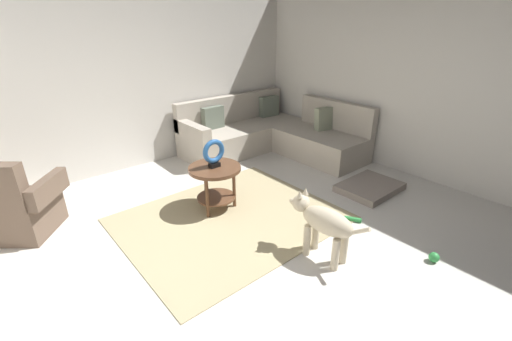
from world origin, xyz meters
TOP-DOWN VIEW (x-y plane):
  - ground_plane at (0.00, 0.00)m, footprint 6.00×6.00m
  - wall_back at (0.00, 2.94)m, footprint 6.00×0.12m
  - wall_right at (2.94, 0.00)m, footprint 0.12×6.00m
  - area_rug at (0.15, 0.70)m, footprint 2.30×1.90m
  - sectional_couch at (1.99, 2.01)m, footprint 2.20×2.25m
  - armchair at (-1.68, 1.88)m, footprint 1.00×0.97m
  - side_table at (0.17, 1.00)m, footprint 0.60×0.60m
  - torus_sculpture at (0.17, 1.00)m, footprint 0.28×0.08m
  - dog_bed_mat at (1.98, 0.08)m, footprint 0.80×0.60m
  - dog at (0.41, -0.39)m, footprint 0.26×0.85m
  - dog_toy_ball at (1.15, -1.13)m, footprint 0.09×0.09m
  - dog_toy_rope at (1.17, -0.23)m, footprint 0.14×0.19m

SIDE VIEW (x-z plane):
  - ground_plane at x=0.00m, z-range -0.10..0.00m
  - area_rug at x=0.15m, z-range 0.00..0.01m
  - dog_toy_rope at x=1.17m, z-range 0.00..0.05m
  - dog_bed_mat at x=1.98m, z-range 0.00..0.09m
  - dog_toy_ball at x=1.15m, z-range 0.00..0.09m
  - sectional_couch at x=1.99m, z-range -0.15..0.73m
  - armchair at x=-1.68m, z-range -0.12..0.76m
  - dog at x=0.41m, z-range 0.06..0.69m
  - side_table at x=0.17m, z-range 0.15..0.69m
  - torus_sculpture at x=0.17m, z-range 0.55..0.87m
  - wall_back at x=0.00m, z-range 0.00..2.70m
  - wall_right at x=2.94m, z-range 0.00..2.70m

